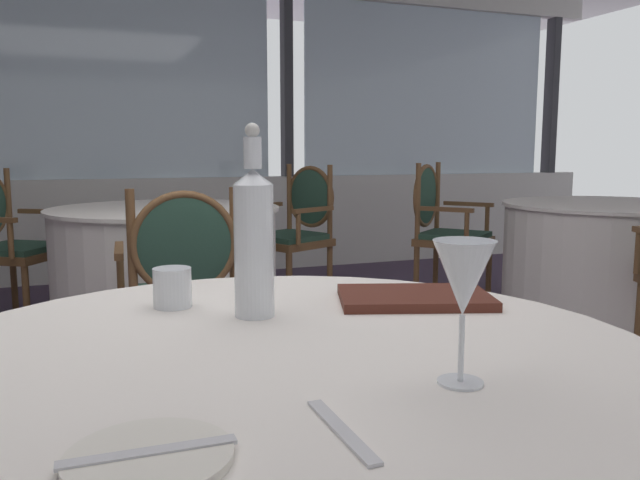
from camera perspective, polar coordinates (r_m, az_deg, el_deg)
name	(u,v)px	position (r m, az deg, el deg)	size (l,w,h in m)	color
window_wall_far	(118,150)	(5.61, -17.67, 7.68)	(9.49, 0.14, 2.71)	silver
side_plate	(149,457)	(0.72, -15.06, -18.28)	(0.18, 0.18, 0.01)	silver
butter_knife	(149,452)	(0.72, -15.08, -17.91)	(0.18, 0.02, 0.00)	silver
dinner_fork	(342,430)	(0.76, 1.95, -16.69)	(0.18, 0.02, 0.00)	silver
water_bottle	(254,239)	(1.23, -5.95, 0.13)	(0.08, 0.08, 0.37)	white
wine_glass	(463,281)	(0.88, 12.74, -3.60)	(0.09, 0.09, 0.20)	white
water_tumbler	(172,288)	(1.35, -13.10, -4.17)	(0.08, 0.08, 0.08)	white
menu_book	(414,297)	(1.38, 8.45, -5.12)	(0.32, 0.20, 0.02)	#512319
background_table_0	(167,272)	(3.81, -13.56, -2.83)	(1.31, 1.31, 0.76)	white
dining_chair_0_0	(4,235)	(4.37, -26.50, 0.44)	(0.64, 0.66, 0.97)	brown
dining_chair_0_1	(183,281)	(2.71, -12.18, -3.59)	(0.56, 0.50, 0.94)	brown
dining_chair_0_2	(298,223)	(4.46, -1.97, 1.53)	(0.62, 0.64, 0.99)	brown
background_table_2	(608,263)	(4.38, 24.44, -1.92)	(1.32, 1.32, 0.76)	white
dining_chair_2_2	(442,222)	(4.58, 10.89, 1.63)	(0.66, 0.65, 1.00)	brown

